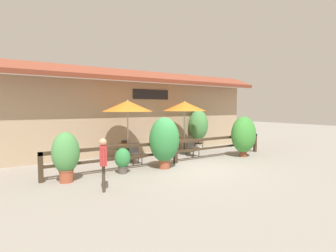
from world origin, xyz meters
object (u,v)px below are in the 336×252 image
potted_plant_corner_fern (164,140)px  chair_near_wallside (124,148)px  potted_plant_small_flowering (66,154)px  chair_middle_wallside (175,143)px  potted_plant_tall_tropical (244,135)px  patio_umbrella_near (128,106)px  dining_table_near (128,147)px  potted_plant_entrance_palm (123,159)px  pedestrian (103,157)px  potted_plant_broad_leaf (198,126)px  patio_umbrella_middle (185,106)px  chair_middle_streetside (192,146)px  chair_near_streetside (135,152)px  dining_table_middle (184,142)px

potted_plant_corner_fern → chair_near_wallside: bearing=100.7°
potted_plant_small_flowering → chair_middle_wallside: bearing=23.4°
chair_near_wallside → potted_plant_tall_tropical: potted_plant_tall_tropical is taller
patio_umbrella_near → dining_table_near: size_ratio=2.98×
chair_middle_wallside → potted_plant_corner_fern: 3.74m
potted_plant_tall_tropical → potted_plant_entrance_palm: bearing=177.8°
chair_near_wallside → pedestrian: pedestrian is taller
patio_umbrella_near → potted_plant_broad_leaf: patio_umbrella_near is taller
potted_plant_corner_fern → patio_umbrella_middle: bearing=39.2°
dining_table_near → potted_plant_entrance_palm: (-1.06, -1.81, -0.10)m
chair_middle_streetside → chair_near_streetside: bearing=176.9°
patio_umbrella_middle → potted_plant_tall_tropical: 3.14m
potted_plant_broad_leaf → chair_near_wallside: bearing=-175.4°
potted_plant_corner_fern → potted_plant_broad_leaf: bearing=35.5°
chair_middle_streetside → potted_plant_broad_leaf: size_ratio=0.39×
chair_near_wallside → potted_plant_broad_leaf: potted_plant_broad_leaf is taller
chair_near_streetside → potted_plant_tall_tropical: 5.21m
chair_middle_streetside → potted_plant_corner_fern: 2.87m
chair_near_wallside → patio_umbrella_middle: size_ratio=0.32×
dining_table_middle → potted_plant_entrance_palm: size_ratio=0.99×
chair_near_streetside → pedestrian: size_ratio=0.58×
dining_table_near → potted_plant_entrance_palm: potted_plant_entrance_palm is taller
dining_table_near → chair_near_wallside: bearing=82.4°
chair_middle_streetside → potted_plant_corner_fern: size_ratio=0.44×
dining_table_near → potted_plant_tall_tropical: 5.42m
chair_near_wallside → chair_middle_wallside: (2.96, 0.10, 0.00)m
patio_umbrella_middle → pedestrian: size_ratio=1.79×
chair_middle_wallside → potted_plant_entrance_palm: 4.85m
patio_umbrella_middle → potted_plant_entrance_palm: patio_umbrella_middle is taller
potted_plant_tall_tropical → pedestrian: bearing=-169.7°
chair_near_streetside → chair_middle_wallside: size_ratio=1.00×
dining_table_near → dining_table_middle: 3.11m
patio_umbrella_near → pedestrian: (-2.32, -3.38, -1.43)m
dining_table_near → patio_umbrella_middle: patio_umbrella_middle is taller
patio_umbrella_middle → pedestrian: (-5.42, -3.44, -1.43)m
dining_table_middle → chair_middle_streetside: 0.71m
dining_table_near → chair_middle_wallside: chair_middle_wallside is taller
chair_near_wallside → potted_plant_tall_tropical: 5.64m
chair_near_streetside → patio_umbrella_near: bearing=96.2°
potted_plant_entrance_palm → potted_plant_tall_tropical: size_ratio=0.47×
patio_umbrella_near → potted_plant_corner_fern: bearing=-73.6°
chair_middle_wallside → patio_umbrella_near: bearing=23.1°
dining_table_near → chair_middle_wallside: (3.05, 0.76, -0.12)m
patio_umbrella_middle → potted_plant_small_flowering: 6.55m
dining_table_near → chair_middle_wallside: size_ratio=1.04×
potted_plant_broad_leaf → potted_plant_small_flowering: bearing=-159.7°
chair_near_wallside → pedestrian: (-2.41, -4.04, 0.47)m
potted_plant_tall_tropical → pedestrian: 7.44m
potted_plant_small_flowering → dining_table_near: bearing=31.9°
patio_umbrella_middle → chair_middle_streetside: patio_umbrella_middle is taller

